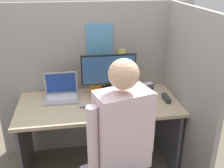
{
  "coord_description": "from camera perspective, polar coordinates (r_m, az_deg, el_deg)",
  "views": [
    {
      "loc": [
        -0.22,
        -1.78,
        1.8
      ],
      "look_at": [
        0.09,
        0.17,
        0.96
      ],
      "focal_mm": 42.0,
      "sensor_mm": 36.0,
      "label": 1
    }
  ],
  "objects": [
    {
      "name": "cubicle_panel_back",
      "position": [
        2.69,
        -3.78,
        0.83
      ],
      "size": [
        1.96,
        0.05,
        1.56
      ],
      "color": "gray",
      "rests_on": "ground"
    },
    {
      "name": "cubicle_panel_right",
      "position": [
        2.49,
        14.77,
        -1.91
      ],
      "size": [
        0.04,
        1.31,
        1.56
      ],
      "color": "gray",
      "rests_on": "ground"
    },
    {
      "name": "desk",
      "position": [
        2.47,
        -2.8,
        -7.6
      ],
      "size": [
        1.46,
        0.67,
        0.71
      ],
      "color": "tan",
      "rests_on": "ground"
    },
    {
      "name": "paper_box",
      "position": [
        2.53,
        -0.67,
        -1.73
      ],
      "size": [
        0.35,
        0.26,
        0.06
      ],
      "color": "orange",
      "rests_on": "desk"
    },
    {
      "name": "monitor",
      "position": [
        2.45,
        -0.7,
        2.79
      ],
      "size": [
        0.52,
        0.17,
        0.34
      ],
      "color": "black",
      "rests_on": "paper_box"
    },
    {
      "name": "laptop",
      "position": [
        2.49,
        -10.92,
        -2.08
      ],
      "size": [
        0.31,
        0.23,
        0.25
      ],
      "color": "#99999E",
      "rests_on": "desk"
    },
    {
      "name": "mouse",
      "position": [
        2.32,
        -6.33,
        -4.69
      ],
      "size": [
        0.06,
        0.05,
        0.03
      ],
      "color": "gray",
      "rests_on": "desk"
    },
    {
      "name": "stapler",
      "position": [
        2.47,
        11.72,
        -3.04
      ],
      "size": [
        0.04,
        0.15,
        0.05
      ],
      "color": "#2D2D33",
      "rests_on": "desk"
    },
    {
      "name": "carrot_toy",
      "position": [
        2.22,
        4.65,
        -5.87
      ],
      "size": [
        0.04,
        0.14,
        0.04
      ],
      "color": "orange",
      "rests_on": "desk"
    },
    {
      "name": "office_chair",
      "position": [
        1.98,
        2.43,
        -16.32
      ],
      "size": [
        0.57,
        0.62,
        1.06
      ],
      "color": "#2D2D33",
      "rests_on": "ground"
    },
    {
      "name": "person",
      "position": [
        1.7,
        2.11,
        -13.83
      ],
      "size": [
        0.46,
        0.51,
        1.35
      ],
      "color": "black",
      "rests_on": "ground"
    }
  ]
}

